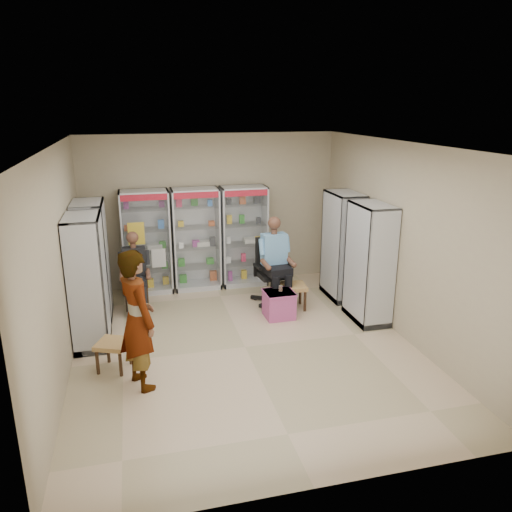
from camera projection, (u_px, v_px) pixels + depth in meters
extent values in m
plane|color=#C7AC8A|center=(245.00, 347.00, 7.56)|extent=(6.00, 6.00, 0.00)
cube|color=tan|center=(211.00, 211.00, 9.90)|extent=(5.00, 0.02, 3.00)
cube|color=tan|center=(320.00, 348.00, 4.34)|extent=(5.00, 0.02, 3.00)
cube|color=tan|center=(59.00, 265.00, 6.54)|extent=(0.02, 6.00, 3.00)
cube|color=tan|center=(402.00, 241.00, 7.70)|extent=(0.02, 6.00, 3.00)
cube|color=silver|center=(244.00, 145.00, 6.68)|extent=(5.00, 6.00, 0.02)
cube|color=#9FA1A6|center=(147.00, 243.00, 9.50)|extent=(0.90, 0.50, 2.00)
cube|color=#A3A6AA|center=(196.00, 239.00, 9.72)|extent=(0.90, 0.50, 2.00)
cube|color=silver|center=(244.00, 236.00, 9.94)|extent=(0.90, 0.50, 2.00)
cube|color=#A3A5AA|center=(343.00, 246.00, 9.27)|extent=(0.90, 0.50, 2.00)
cube|color=#B6B7BD|center=(369.00, 264.00, 8.25)|extent=(0.90, 0.50, 2.00)
cube|color=#A9AAB0|center=(93.00, 260.00, 8.42)|extent=(0.90, 0.50, 2.00)
cube|color=#A8A9AF|center=(88.00, 282.00, 7.40)|extent=(0.90, 0.50, 2.00)
cube|color=black|center=(136.00, 282.00, 8.92)|extent=(0.42, 0.42, 0.94)
cube|color=black|center=(273.00, 271.00, 9.12)|extent=(0.72, 0.72, 1.20)
cube|color=#B24791|center=(279.00, 304.00, 8.57)|extent=(0.49, 0.47, 0.46)
cylinder|color=#5F2808|center=(281.00, 288.00, 8.52)|extent=(0.07, 0.07, 0.09)
cube|color=#95653F|center=(293.00, 296.00, 8.94)|extent=(0.48, 0.48, 0.44)
cube|color=#976740|center=(114.00, 355.00, 6.88)|extent=(0.54, 0.54, 0.41)
imported|color=#949597|center=(137.00, 320.00, 6.28)|extent=(0.67, 0.79, 1.85)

